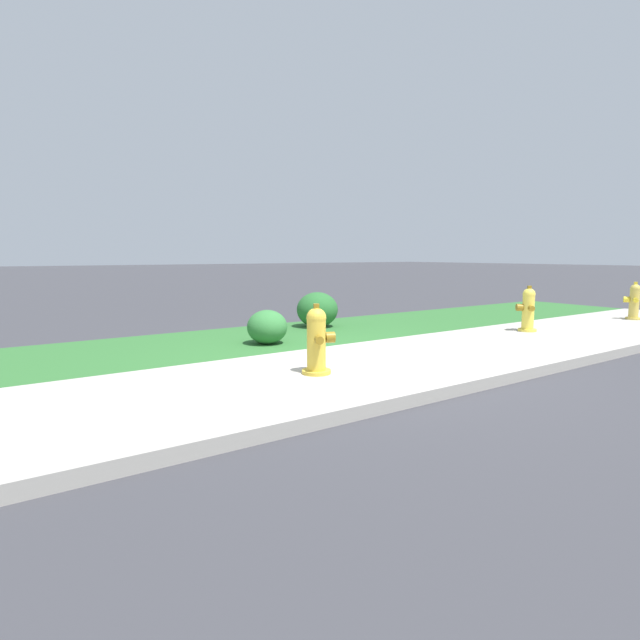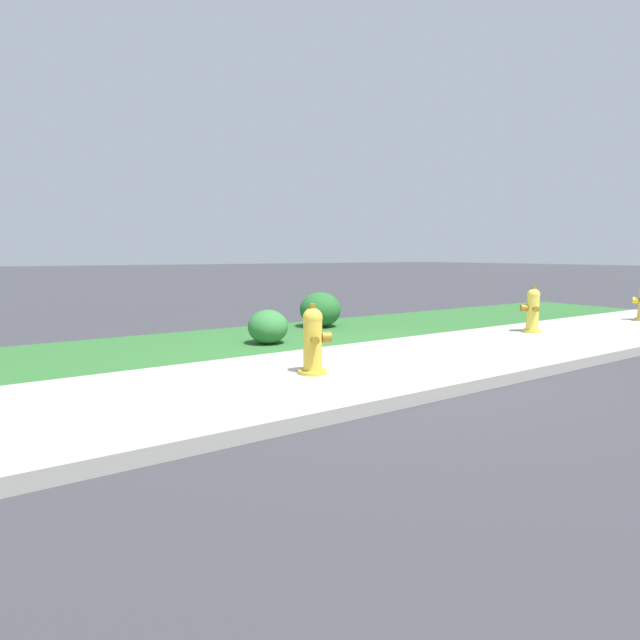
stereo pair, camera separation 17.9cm
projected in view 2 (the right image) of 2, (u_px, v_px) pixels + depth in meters
name	position (u px, v px, depth m)	size (l,w,h in m)	color
ground_plane	(374.00, 365.00, 5.90)	(120.00, 120.00, 0.00)	#38383D
sidewalk_pavement	(374.00, 365.00, 5.90)	(18.00, 2.56, 0.01)	#ADA89E
grass_verge	(274.00, 336.00, 8.00)	(18.00, 2.50, 0.01)	#2D662D
street_curb	(464.00, 386.00, 4.76)	(18.00, 0.16, 0.12)	#ADA89E
fire_hydrant_far_end	(532.00, 310.00, 8.34)	(0.34, 0.35, 0.78)	yellow
fire_hydrant_mid_block	(313.00, 341.00, 5.42)	(0.37, 0.39, 0.78)	gold
shrub_bush_mid_verge	(320.00, 310.00, 8.99)	(0.74, 0.74, 0.63)	#28662D
shrub_bush_near_lamp	(268.00, 327.00, 7.31)	(0.59, 0.59, 0.50)	#337538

